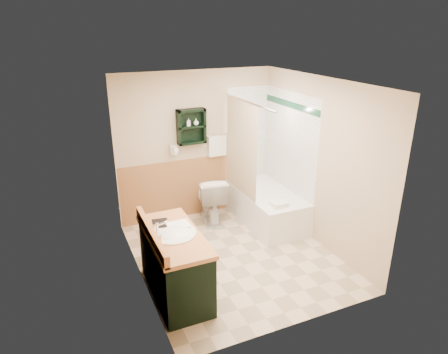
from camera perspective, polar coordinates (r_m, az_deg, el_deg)
floor at (r=5.71m, az=1.54°, el=-11.19°), size 3.00×3.00×0.00m
back_wall at (r=6.50m, az=-4.10°, el=4.51°), size 2.60×0.04×2.40m
left_wall at (r=4.79m, az=-12.75°, el=-2.15°), size 0.04×3.00×2.40m
right_wall at (r=5.83m, az=13.48°, el=2.00°), size 0.04×3.00×2.40m
ceiling at (r=4.87m, az=1.82°, el=13.66°), size 2.60×3.00×0.04m
wainscot_left at (r=5.11m, az=-11.73°, el=-9.32°), size 2.98×2.98×1.00m
wainscot_back at (r=6.71m, az=-3.84°, el=-1.31°), size 2.58×2.58×1.00m
mirror_frame at (r=4.19m, az=-10.86°, el=-1.01°), size 1.30×1.30×1.00m
mirror_glass at (r=4.19m, az=-10.80°, el=-1.00°), size 1.20×1.20×0.90m
tile_right at (r=6.43m, az=9.12°, el=2.71°), size 1.50×1.50×2.10m
tile_back at (r=6.90m, az=4.10°, el=4.20°), size 0.95×0.95×2.10m
tile_accent at (r=6.22m, az=9.49°, el=10.15°), size 1.50×1.50×0.10m
wall_shelf at (r=6.28m, az=-4.68°, el=7.20°), size 0.45×0.15×0.55m
hair_dryer at (r=6.30m, az=-7.24°, el=3.86°), size 0.10×0.24×0.18m
towel_bar at (r=6.52m, az=-1.02°, el=5.98°), size 0.40×0.06×0.40m
curtain_rod at (r=5.83m, az=3.32°, el=10.69°), size 0.03×1.60×0.03m
shower_curtain at (r=6.19m, az=2.43°, el=3.21°), size 1.05×1.05×1.70m
vanity at (r=4.84m, az=-7.00°, el=-12.25°), size 0.59×1.27×0.81m
bathtub at (r=6.54m, az=6.17°, el=-4.25°), size 0.80×1.50×0.53m
toilet at (r=6.50m, az=-1.97°, el=-3.14°), size 0.57×0.85×0.77m
counter_towel at (r=4.76m, az=-6.55°, el=-6.92°), size 0.26×0.20×0.04m
vanity_book at (r=4.79m, az=-10.22°, el=-5.54°), size 0.18×0.05×0.24m
tub_towel at (r=5.93m, az=7.87°, el=-3.86°), size 0.22×0.19×0.07m
soap_bottle_a at (r=6.25m, az=-5.06°, el=7.53°), size 0.10×0.13×0.06m
soap_bottle_b at (r=6.28m, az=-4.01°, el=7.75°), size 0.10×0.12×0.08m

